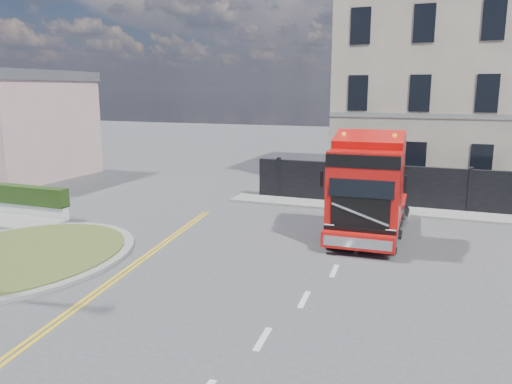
% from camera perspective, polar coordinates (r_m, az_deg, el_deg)
% --- Properties ---
extents(ground, '(120.00, 120.00, 0.00)m').
position_cam_1_polar(ground, '(16.85, -0.71, -7.30)').
color(ground, '#424244').
rests_on(ground, ground).
extents(traffic_island, '(6.80, 6.80, 0.17)m').
position_cam_1_polar(traffic_island, '(18.29, -25.48, -6.66)').
color(traffic_island, gray).
rests_on(traffic_island, ground).
extents(seaside_bldg_pink, '(8.00, 8.00, 6.00)m').
position_cam_1_polar(seaside_bldg_pink, '(35.27, -26.53, 6.38)').
color(seaside_bldg_pink, '#CFA7A1').
rests_on(seaside_bldg_pink, ground).
extents(hoarding_fence, '(18.80, 0.25, 2.00)m').
position_cam_1_polar(hoarding_fence, '(24.23, 22.15, 0.13)').
color(hoarding_fence, black).
rests_on(hoarding_fence, ground).
extents(georgian_building, '(12.30, 10.30, 12.80)m').
position_cam_1_polar(georgian_building, '(31.31, 21.62, 11.37)').
color(georgian_building, '#C4B29C').
rests_on(georgian_building, ground).
extents(pavement_far, '(20.00, 1.60, 0.12)m').
position_cam_1_polar(pavement_far, '(23.53, 20.67, -2.43)').
color(pavement_far, gray).
rests_on(pavement_far, ground).
extents(truck, '(2.63, 6.56, 3.89)m').
position_cam_1_polar(truck, '(18.69, 12.61, -0.15)').
color(truck, black).
rests_on(truck, ground).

